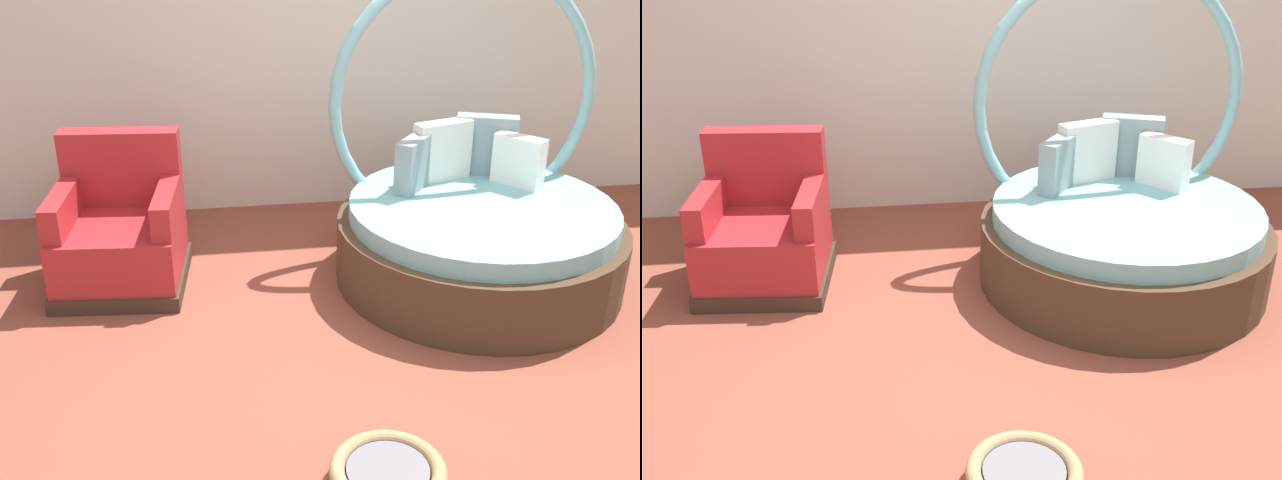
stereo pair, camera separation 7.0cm
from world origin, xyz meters
TOP-DOWN VIEW (x-y plane):
  - ground_plane at (0.00, 0.00)m, footprint 8.00×8.00m
  - back_wall at (0.00, 2.31)m, footprint 8.00×0.12m
  - round_daybed at (0.89, 0.89)m, footprint 1.83×1.83m
  - red_armchair at (-1.39, 1.12)m, footprint 0.86×0.86m
  - pet_basket at (-0.11, -0.97)m, footprint 0.51×0.51m
  - side_table at (-1.59, 1.99)m, footprint 0.44×0.44m

SIDE VIEW (x-z plane):
  - ground_plane at x=0.00m, z-range -0.02..0.00m
  - pet_basket at x=-0.11m, z-range 0.01..0.14m
  - red_armchair at x=-1.39m, z-range -0.14..0.80m
  - round_daybed at x=0.89m, z-range -0.61..1.36m
  - side_table at x=-1.59m, z-range 0.17..0.69m
  - back_wall at x=0.00m, z-range 0.00..3.16m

